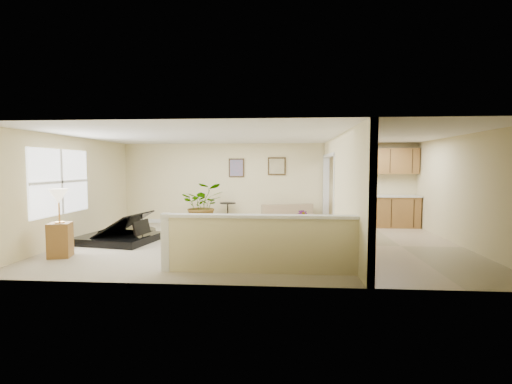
# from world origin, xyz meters

# --- Properties ---
(floor) EXTENTS (9.00, 9.00, 0.00)m
(floor) POSITION_xyz_m (0.00, 0.00, 0.00)
(floor) COLOR tan
(floor) RESTS_ON ground
(back_wall) EXTENTS (9.00, 0.04, 2.50)m
(back_wall) POSITION_xyz_m (0.00, 3.00, 1.25)
(back_wall) COLOR beige
(back_wall) RESTS_ON floor
(front_wall) EXTENTS (9.00, 0.04, 2.50)m
(front_wall) POSITION_xyz_m (0.00, -3.00, 1.25)
(front_wall) COLOR beige
(front_wall) RESTS_ON floor
(left_wall) EXTENTS (0.04, 6.00, 2.50)m
(left_wall) POSITION_xyz_m (-4.50, 0.00, 1.25)
(left_wall) COLOR beige
(left_wall) RESTS_ON floor
(right_wall) EXTENTS (0.04, 6.00, 2.50)m
(right_wall) POSITION_xyz_m (4.50, 0.00, 1.25)
(right_wall) COLOR beige
(right_wall) RESTS_ON floor
(ceiling) EXTENTS (9.00, 6.00, 0.04)m
(ceiling) POSITION_xyz_m (0.00, 0.00, 2.50)
(ceiling) COLOR silver
(ceiling) RESTS_ON back_wall
(kitchen_vinyl) EXTENTS (2.70, 6.00, 0.01)m
(kitchen_vinyl) POSITION_xyz_m (3.15, 0.00, 0.00)
(kitchen_vinyl) COLOR tan
(kitchen_vinyl) RESTS_ON floor
(interior_partition) EXTENTS (0.18, 5.99, 2.50)m
(interior_partition) POSITION_xyz_m (1.80, 0.25, 1.22)
(interior_partition) COLOR beige
(interior_partition) RESTS_ON floor
(pony_half_wall) EXTENTS (3.42, 0.22, 1.00)m
(pony_half_wall) POSITION_xyz_m (0.08, -2.30, 0.52)
(pony_half_wall) COLOR beige
(pony_half_wall) RESTS_ON floor
(left_window) EXTENTS (0.05, 2.15, 1.45)m
(left_window) POSITION_xyz_m (-4.49, -0.50, 1.45)
(left_window) COLOR white
(left_window) RESTS_ON left_wall
(wall_art_left) EXTENTS (0.48, 0.04, 0.58)m
(wall_art_left) POSITION_xyz_m (-0.95, 2.97, 1.75)
(wall_art_left) COLOR #3C2C16
(wall_art_left) RESTS_ON back_wall
(wall_mirror) EXTENTS (0.55, 0.04, 0.55)m
(wall_mirror) POSITION_xyz_m (0.30, 2.97, 1.80)
(wall_mirror) COLOR #3C2C16
(wall_mirror) RESTS_ON back_wall
(kitchen_cabinets) EXTENTS (2.36, 0.65, 2.33)m
(kitchen_cabinets) POSITION_xyz_m (3.19, 2.73, 0.87)
(kitchen_cabinets) COLOR olive
(kitchen_cabinets) RESTS_ON floor
(piano) EXTENTS (2.13, 2.17, 1.56)m
(piano) POSITION_xyz_m (-3.45, 0.15, 0.65)
(piano) COLOR black
(piano) RESTS_ON floor
(piano_bench) EXTENTS (0.66, 0.90, 0.54)m
(piano_bench) POSITION_xyz_m (-1.43, -0.56, 0.27)
(piano_bench) COLOR black
(piano_bench) RESTS_ON floor
(loveseat) EXTENTS (1.77, 1.26, 0.89)m
(loveseat) POSITION_xyz_m (0.71, 2.29, 0.34)
(loveseat) COLOR #9B8963
(loveseat) RESTS_ON floor
(accent_table) EXTENTS (0.48, 0.48, 0.70)m
(accent_table) POSITION_xyz_m (-1.18, 2.63, 0.45)
(accent_table) COLOR black
(accent_table) RESTS_ON floor
(palm_plant) EXTENTS (1.39, 1.27, 1.32)m
(palm_plant) POSITION_xyz_m (-1.84, 2.18, 0.65)
(palm_plant) COLOR black
(palm_plant) RESTS_ON floor
(small_plant) EXTENTS (0.39, 0.39, 0.55)m
(small_plant) POSITION_xyz_m (1.05, 2.05, 0.23)
(small_plant) COLOR black
(small_plant) RESTS_ON floor
(lamp_stand) EXTENTS (0.49, 0.49, 1.36)m
(lamp_stand) POSITION_xyz_m (-3.90, -1.51, 0.57)
(lamp_stand) COLOR olive
(lamp_stand) RESTS_ON floor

